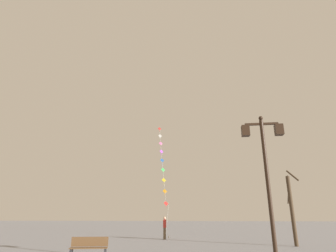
{
  "coord_description": "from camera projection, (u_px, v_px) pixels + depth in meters",
  "views": [
    {
      "loc": [
        0.11,
        -1.64,
        1.78
      ],
      "look_at": [
        -2.0,
        15.78,
        7.52
      ],
      "focal_mm": 29.4,
      "sensor_mm": 36.0,
      "label": 1
    }
  ],
  "objects": [
    {
      "name": "ground_plane",
      "position": [
        202.0,
        242.0,
        19.87
      ],
      "size": [
        160.0,
        160.0,
        0.0
      ],
      "primitive_type": "plane",
      "color": "gray"
    },
    {
      "name": "bare_tree",
      "position": [
        292.0,
        207.0,
        17.47
      ],
      "size": [
        0.6,
        1.72,
        4.65
      ],
      "color": "#423323",
      "rests_on": "ground_plane"
    },
    {
      "name": "twin_lantern_lamp_post",
      "position": [
        265.0,
        160.0,
        9.85
      ],
      "size": [
        1.49,
        0.28,
        5.36
      ],
      "color": "black",
      "rests_on": "ground_plane"
    },
    {
      "name": "park_bench",
      "position": [
        89.0,
        248.0,
        11.98
      ],
      "size": [
        1.66,
        0.8,
        0.89
      ],
      "rotation": [
        0.0,
        0.0,
        0.24
      ],
      "color": "brown",
      "rests_on": "ground_plane"
    },
    {
      "name": "kite_train",
      "position": [
        163.0,
        166.0,
        29.63
      ],
      "size": [
        2.46,
        8.73,
        12.58
      ],
      "color": "brown",
      "rests_on": "ground_plane"
    },
    {
      "name": "kite_flyer",
      "position": [
        165.0,
        227.0,
        22.01
      ],
      "size": [
        0.3,
        0.62,
        1.71
      ],
      "rotation": [
        0.0,
        0.0,
        1.75
      ],
      "color": "brown",
      "rests_on": "ground_plane"
    }
  ]
}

